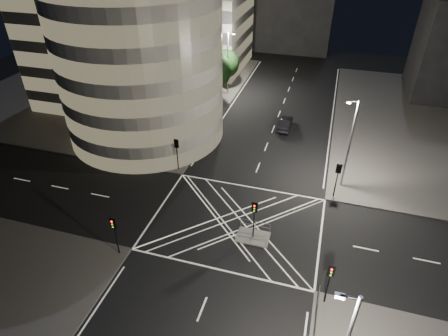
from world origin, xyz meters
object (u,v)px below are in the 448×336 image
(central_island, at_px, (253,237))
(street_lamp_left_near, at_px, (187,108))
(traffic_signal_nr, at_px, (330,277))
(traffic_signal_island, at_px, (254,214))
(traffic_signal_fl, at_px, (177,149))
(traffic_signal_nl, at_px, (114,229))
(traffic_signal_fr, at_px, (338,174))
(street_lamp_right_far, at_px, (349,142))
(street_lamp_left_far, at_px, (228,61))
(sedan, at_px, (285,124))

(central_island, distance_m, street_lamp_left_near, 18.52)
(traffic_signal_nr, relative_size, street_lamp_left_near, 0.40)
(traffic_signal_nr, relative_size, traffic_signal_island, 1.00)
(traffic_signal_fl, distance_m, traffic_signal_nl, 13.60)
(traffic_signal_fr, height_order, street_lamp_left_near, street_lamp_left_near)
(traffic_signal_nl, relative_size, traffic_signal_fr, 1.00)
(central_island, distance_m, traffic_signal_fr, 11.10)
(street_lamp_right_far, bearing_deg, street_lamp_left_far, 131.94)
(central_island, bearing_deg, traffic_signal_nl, -153.86)
(street_lamp_left_near, xyz_separation_m, street_lamp_right_far, (18.87, -3.00, 0.00))
(street_lamp_left_near, height_order, street_lamp_left_far, same)
(traffic_signal_nr, distance_m, traffic_signal_island, 8.62)
(traffic_signal_nl, distance_m, traffic_signal_nr, 17.60)
(central_island, distance_m, street_lamp_right_far, 13.98)
(traffic_signal_island, distance_m, street_lamp_left_far, 33.61)
(street_lamp_left_near, bearing_deg, traffic_signal_nr, -45.87)
(traffic_signal_fl, distance_m, traffic_signal_island, 13.62)
(traffic_signal_nr, xyz_separation_m, traffic_signal_island, (-6.80, 5.30, 0.00))
(street_lamp_left_near, xyz_separation_m, street_lamp_left_far, (0.00, 18.00, 0.00))
(traffic_signal_fl, xyz_separation_m, sedan, (10.30, 13.83, -2.14))
(traffic_signal_fr, xyz_separation_m, traffic_signal_island, (-6.80, -8.30, 0.00))
(street_lamp_left_far, bearing_deg, street_lamp_left_near, -90.00)
(traffic_signal_fr, distance_m, street_lamp_left_near, 19.14)
(street_lamp_right_far, bearing_deg, traffic_signal_fr, -106.11)
(traffic_signal_nr, bearing_deg, street_lamp_right_far, 87.70)
(street_lamp_right_far, bearing_deg, traffic_signal_island, -125.30)
(central_island, xyz_separation_m, street_lamp_left_near, (-11.44, 13.50, 5.47))
(traffic_signal_fl, xyz_separation_m, traffic_signal_island, (10.80, -8.30, 0.00))
(traffic_signal_island, relative_size, sedan, 0.85)
(traffic_signal_fl, relative_size, sedan, 0.85)
(traffic_signal_nr, xyz_separation_m, sedan, (-7.30, 27.43, -2.14))
(traffic_signal_nr, bearing_deg, traffic_signal_fl, 142.31)
(traffic_signal_nl, xyz_separation_m, street_lamp_right_far, (18.24, 15.80, 2.63))
(central_island, distance_m, traffic_signal_nl, 12.36)
(traffic_signal_fr, relative_size, street_lamp_right_far, 0.40)
(traffic_signal_fr, bearing_deg, traffic_signal_nr, -90.00)
(street_lamp_left_near, relative_size, street_lamp_right_far, 1.00)
(traffic_signal_fr, xyz_separation_m, street_lamp_left_near, (-18.24, 5.20, 2.63))
(traffic_signal_nl, xyz_separation_m, traffic_signal_island, (10.80, 5.30, 0.00))
(street_lamp_right_far, bearing_deg, traffic_signal_nr, -92.30)
(traffic_signal_fl, xyz_separation_m, street_lamp_right_far, (18.24, 2.20, 2.63))
(traffic_signal_fl, relative_size, traffic_signal_island, 1.00)
(traffic_signal_island, relative_size, street_lamp_left_far, 0.40)
(central_island, bearing_deg, street_lamp_right_far, 54.70)
(traffic_signal_island, bearing_deg, central_island, 0.00)
(central_island, xyz_separation_m, street_lamp_left_far, (-11.44, 31.50, 5.47))
(central_island, relative_size, traffic_signal_nr, 0.75)
(traffic_signal_nr, distance_m, street_lamp_right_far, 16.03)
(traffic_signal_nl, bearing_deg, street_lamp_left_far, 90.99)
(street_lamp_right_far, relative_size, sedan, 2.14)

